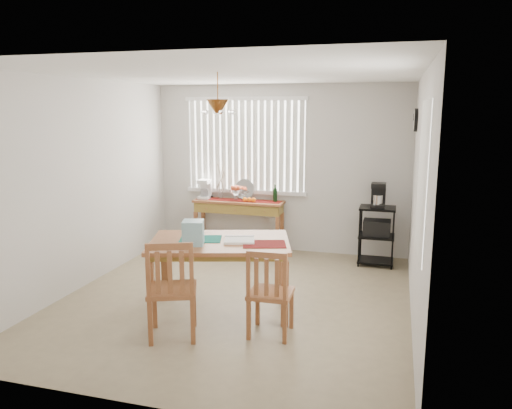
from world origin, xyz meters
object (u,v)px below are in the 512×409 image
(sideboard, at_px, (239,213))
(chair_right, at_px, (270,293))
(wire_cart, at_px, (377,230))
(cart_items, at_px, (378,196))
(chair_left, at_px, (172,290))
(dining_table, at_px, (220,249))

(sideboard, height_order, chair_right, chair_right)
(wire_cart, bearing_deg, cart_items, 90.00)
(wire_cart, bearing_deg, chair_left, -121.40)
(wire_cart, distance_m, chair_left, 3.47)
(sideboard, height_order, dining_table, dining_table)
(cart_items, height_order, chair_right, cart_items)
(cart_items, distance_m, chair_right, 2.88)
(cart_items, distance_m, chair_left, 3.52)
(dining_table, bearing_deg, cart_items, 54.11)
(sideboard, relative_size, chair_right, 1.58)
(cart_items, bearing_deg, wire_cart, -90.00)
(sideboard, xyz_separation_m, wire_cart, (2.13, -0.19, -0.09))
(chair_left, relative_size, chair_right, 1.11)
(sideboard, height_order, wire_cart, wire_cart)
(sideboard, bearing_deg, chair_right, -66.70)
(wire_cart, relative_size, dining_table, 0.50)
(dining_table, bearing_deg, chair_right, -34.39)
(chair_right, bearing_deg, dining_table, 145.61)
(chair_left, distance_m, chair_right, 0.96)
(wire_cart, height_order, chair_right, chair_right)
(chair_left, xyz_separation_m, chair_right, (0.91, 0.30, -0.05))
(chair_right, bearing_deg, sideboard, 113.30)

